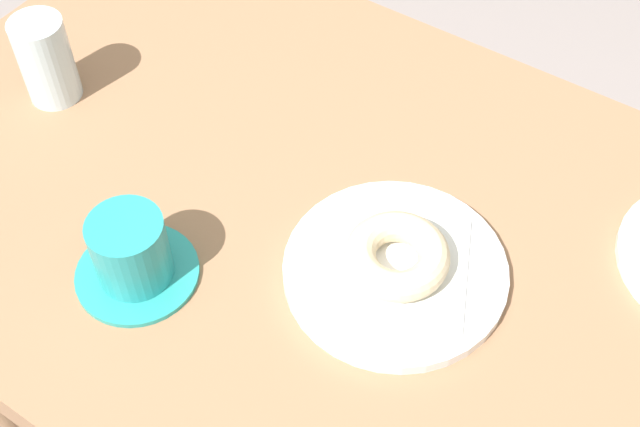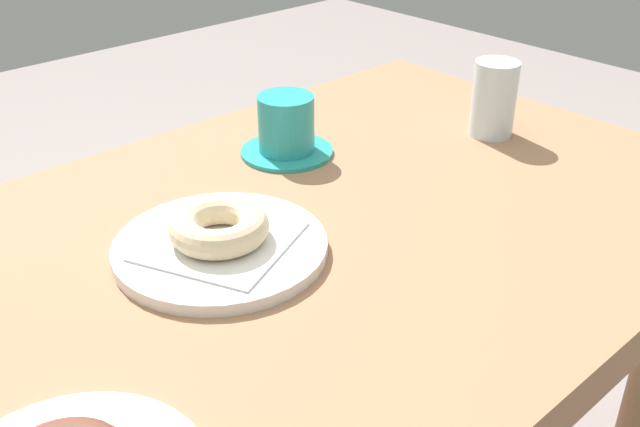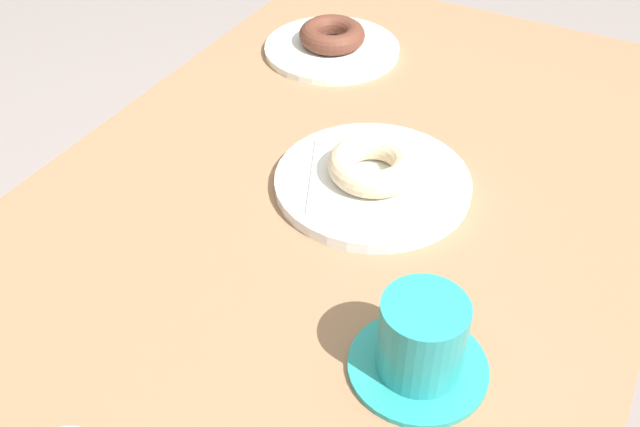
# 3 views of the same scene
# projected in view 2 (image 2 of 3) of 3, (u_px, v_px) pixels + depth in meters

# --- Properties ---
(table) EXTENTS (1.21, 0.72, 0.70)m
(table) POSITION_uv_depth(u_px,v_px,m) (282.00, 293.00, 0.89)
(table) COLOR #9C6F4E
(table) RESTS_ON ground_plane
(plate_sugar_ring) EXTENTS (0.24, 0.24, 0.01)m
(plate_sugar_ring) POSITION_uv_depth(u_px,v_px,m) (221.00, 248.00, 0.82)
(plate_sugar_ring) COLOR white
(plate_sugar_ring) RESTS_ON table
(napkin_sugar_ring) EXTENTS (0.20, 0.20, 0.00)m
(napkin_sugar_ring) POSITION_uv_depth(u_px,v_px,m) (220.00, 241.00, 0.82)
(napkin_sugar_ring) COLOR white
(napkin_sugar_ring) RESTS_ON plate_sugar_ring
(donut_sugar_ring) EXTENTS (0.11, 0.11, 0.03)m
(donut_sugar_ring) POSITION_uv_depth(u_px,v_px,m) (219.00, 227.00, 0.81)
(donut_sugar_ring) COLOR beige
(donut_sugar_ring) RESTS_ON napkin_sugar_ring
(water_glass) EXTENTS (0.07, 0.07, 0.11)m
(water_glass) POSITION_uv_depth(u_px,v_px,m) (494.00, 99.00, 1.09)
(water_glass) COLOR silver
(water_glass) RESTS_ON table
(coffee_cup) EXTENTS (0.13, 0.13, 0.09)m
(coffee_cup) POSITION_uv_depth(u_px,v_px,m) (286.00, 128.00, 1.04)
(coffee_cup) COLOR teal
(coffee_cup) RESTS_ON table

